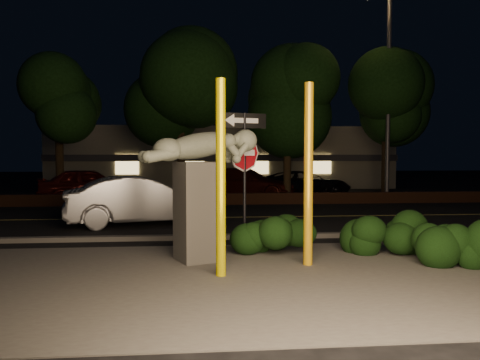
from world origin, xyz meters
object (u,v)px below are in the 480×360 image
(silver_sedan, at_px, (142,200))
(parked_car_darkred, at_px, (244,183))
(streetlight, at_px, (385,78))
(parked_car_red, at_px, (89,184))
(sculpture, at_px, (200,179))
(signpost, at_px, (245,153))
(yellow_pole_left, at_px, (221,179))
(yellow_pole_right, at_px, (308,175))
(parked_car_dark, at_px, (304,184))

(silver_sedan, xyz_separation_m, parked_car_darkred, (4.06, 8.68, 0.00))
(streetlight, xyz_separation_m, parked_car_red, (-13.59, 1.97, -4.85))
(sculpture, bearing_deg, signpost, 22.30)
(yellow_pole_left, bearing_deg, signpost, 74.07)
(yellow_pole_left, relative_size, silver_sedan, 0.76)
(yellow_pole_right, xyz_separation_m, signpost, (-1.08, 1.60, 0.43))
(silver_sedan, bearing_deg, parked_car_red, 7.73)
(yellow_pole_right, distance_m, parked_car_dark, 15.34)
(sculpture, relative_size, silver_sedan, 0.58)
(signpost, distance_m, sculpture, 1.52)
(signpost, height_order, parked_car_dark, signpost)
(signpost, relative_size, parked_car_dark, 0.64)
(silver_sedan, bearing_deg, parked_car_darkred, -40.20)
(silver_sedan, bearing_deg, parked_car_dark, -53.32)
(yellow_pole_right, distance_m, parked_car_darkred, 14.44)
(yellow_pole_right, height_order, parked_car_darkred, yellow_pole_right)
(silver_sedan, xyz_separation_m, parked_car_dark, (7.23, 9.20, -0.08))
(yellow_pole_left, height_order, parked_car_dark, yellow_pole_left)
(sculpture, bearing_deg, streetlight, 30.87)
(silver_sedan, distance_m, parked_car_darkred, 9.58)
(signpost, distance_m, streetlight, 13.09)
(yellow_pole_right, relative_size, sculpture, 1.31)
(yellow_pole_left, bearing_deg, parked_car_red, 110.89)
(yellow_pole_left, relative_size, parked_car_darkred, 0.66)
(yellow_pole_right, relative_size, parked_car_dark, 0.73)
(yellow_pole_left, relative_size, parked_car_red, 0.76)
(sculpture, height_order, parked_car_darkred, sculpture)
(parked_car_darkred, bearing_deg, streetlight, -91.24)
(parked_car_red, bearing_deg, streetlight, -111.65)
(streetlight, bearing_deg, silver_sedan, -162.13)
(sculpture, distance_m, parked_car_dark, 15.36)
(yellow_pole_right, relative_size, silver_sedan, 0.77)
(yellow_pole_left, bearing_deg, sculpture, 105.74)
(parked_car_darkred, bearing_deg, parked_car_dark, -59.11)
(parked_car_red, relative_size, parked_car_darkred, 0.88)
(parked_car_dark, bearing_deg, parked_car_red, 85.46)
(yellow_pole_left, relative_size, sculpture, 1.29)
(signpost, xyz_separation_m, silver_sedan, (-2.77, 4.12, -1.44))
(parked_car_darkred, bearing_deg, sculpture, -167.94)
(parked_car_darkred, relative_size, parked_car_dark, 1.08)
(yellow_pole_right, xyz_separation_m, silver_sedan, (-3.85, 5.72, -1.01))
(parked_car_darkred, xyz_separation_m, parked_car_dark, (3.18, 0.52, -0.08))
(signpost, bearing_deg, yellow_pole_left, -121.85)
(sculpture, height_order, parked_car_dark, sculpture)
(silver_sedan, relative_size, parked_car_red, 1.01)
(parked_car_darkred, bearing_deg, parked_car_red, 116.16)
(silver_sedan, bearing_deg, yellow_pole_right, -161.22)
(yellow_pole_right, height_order, signpost, yellow_pole_right)
(yellow_pole_right, relative_size, streetlight, 0.37)
(parked_car_dark, bearing_deg, yellow_pole_right, 156.64)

